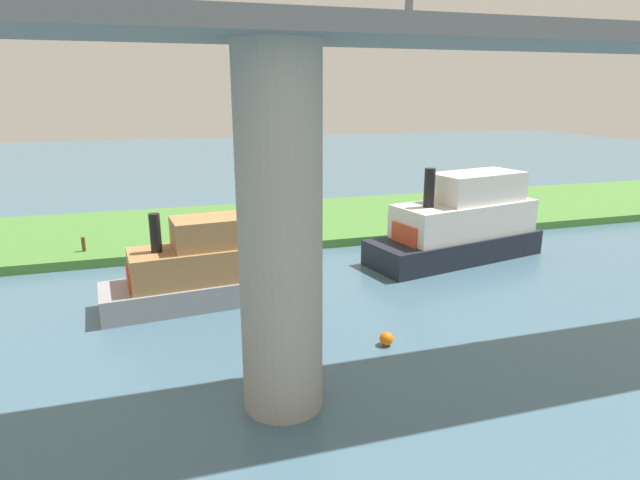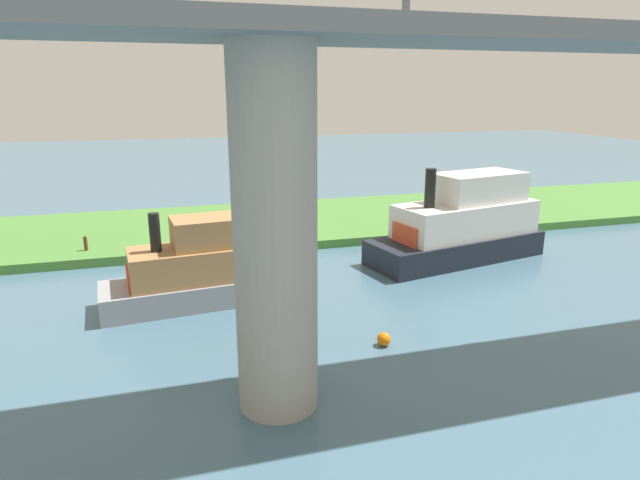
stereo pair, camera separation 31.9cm
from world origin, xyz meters
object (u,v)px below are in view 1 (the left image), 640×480
Objects in this scene: houseboat_blue at (204,269)px; pontoon_yellow at (461,224)px; bridge_pylon at (280,238)px; person_on_bank at (303,220)px; marker_buoy at (386,339)px; mooring_post at (84,244)px.

pontoon_yellow is (-13.91, -2.45, 0.37)m from houseboat_blue.
person_on_bank is at bearing -106.93° from bridge_pylon.
person_on_bank is 0.17× the size of houseboat_blue.
houseboat_blue reaches higher than marker_buoy.
person_on_bank is 9.60m from pontoon_yellow.
pontoon_yellow reaches higher than person_on_bank.
mooring_post is at bearing 3.64° from person_on_bank.
person_on_bank is at bearing -127.44° from houseboat_blue.
bridge_pylon is at bearing 73.07° from person_on_bank.
person_on_bank reaches higher than mooring_post.
mooring_post reaches higher than marker_buoy.
person_on_bank is at bearing -176.36° from mooring_post.
bridge_pylon is at bearing 113.18° from mooring_post.
houseboat_blue is at bearing 10.01° from pontoon_yellow.
mooring_post is 0.09× the size of houseboat_blue.
houseboat_blue is (6.74, 8.80, 0.32)m from person_on_bank.
bridge_pylon reaches higher than pontoon_yellow.
pontoon_yellow reaches higher than marker_buoy.
houseboat_blue is (-5.71, 8.01, 0.63)m from mooring_post.
marker_buoy is (0.92, 14.91, -0.95)m from person_on_bank.
mooring_post is 18.24m from marker_buoy.
mooring_post is 1.55× the size of marker_buoy.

